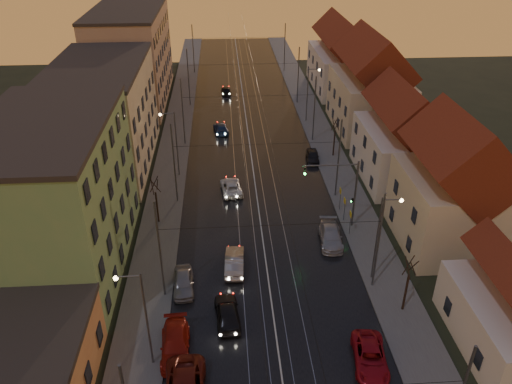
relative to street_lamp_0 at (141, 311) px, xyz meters
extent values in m
plane|color=black|center=(9.10, -2.00, -4.89)|extent=(160.00, 160.00, 0.00)
cube|color=black|center=(9.10, 38.00, -4.87)|extent=(16.00, 120.00, 0.04)
cube|color=#4C4C4C|center=(-0.90, 38.00, -4.81)|extent=(4.00, 120.00, 0.15)
cube|color=#4C4C4C|center=(19.10, 38.00, -4.81)|extent=(4.00, 120.00, 0.15)
cube|color=gray|center=(6.90, 38.00, -4.83)|extent=(0.06, 120.00, 0.03)
cube|color=gray|center=(8.33, 38.00, -4.83)|extent=(0.06, 120.00, 0.03)
cube|color=gray|center=(9.87, 38.00, -4.83)|extent=(0.06, 120.00, 0.03)
cube|color=gray|center=(11.30, 38.00, -4.83)|extent=(0.06, 120.00, 0.03)
cube|color=#63955E|center=(-8.40, 12.00, 1.61)|extent=(10.00, 18.00, 13.00)
cube|color=#B4A88B|center=(-8.40, 32.00, 1.11)|extent=(10.00, 20.00, 12.00)
cube|color=#A17E68|center=(-8.40, 56.00, 2.11)|extent=(10.00, 24.00, 14.00)
cube|color=beige|center=(26.10, 13.00, -1.39)|extent=(8.50, 10.00, 7.00)
pyramid|color=#5D2315|center=(26.10, 13.00, 4.01)|extent=(8.67, 10.20, 3.80)
cube|color=silver|center=(26.10, 26.00, -1.89)|extent=(9.00, 12.00, 6.00)
pyramid|color=#5D2315|center=(26.10, 26.00, 2.71)|extent=(9.18, 12.24, 3.20)
cube|color=beige|center=(26.10, 41.00, -1.14)|extent=(9.00, 14.00, 7.50)
pyramid|color=#5D2315|center=(26.10, 41.00, 4.61)|extent=(9.18, 14.28, 4.00)
cube|color=silver|center=(26.10, 59.00, -1.64)|extent=(9.00, 16.00, 6.50)
pyramid|color=#5D2315|center=(26.10, 59.00, 3.36)|extent=(9.18, 16.32, 3.50)
cylinder|color=#595B60|center=(0.50, 7.00, -0.39)|extent=(0.16, 0.16, 9.00)
cylinder|color=#595B60|center=(17.70, 7.00, -0.39)|extent=(0.16, 0.16, 9.00)
cylinder|color=#595B60|center=(0.50, 22.00, -0.39)|extent=(0.16, 0.16, 9.00)
cylinder|color=#595B60|center=(17.70, 22.00, -0.39)|extent=(0.16, 0.16, 9.00)
cylinder|color=#595B60|center=(0.50, 37.00, -0.39)|extent=(0.16, 0.16, 9.00)
cylinder|color=#595B60|center=(17.70, 37.00, -0.39)|extent=(0.16, 0.16, 9.00)
cylinder|color=#595B60|center=(0.50, 52.00, -0.39)|extent=(0.16, 0.16, 9.00)
cylinder|color=#595B60|center=(17.70, 52.00, -0.39)|extent=(0.16, 0.16, 9.00)
cylinder|color=#595B60|center=(0.50, 70.00, -0.39)|extent=(0.16, 0.16, 9.00)
cylinder|color=#595B60|center=(17.70, 70.00, -0.39)|extent=(0.16, 0.16, 9.00)
cylinder|color=#595B60|center=(0.30, 0.00, -0.89)|extent=(0.14, 0.14, 8.00)
cylinder|color=#595B60|center=(-0.50, 0.00, 2.91)|extent=(1.60, 0.10, 0.10)
sphere|color=#FFD88C|center=(-1.22, 0.00, 2.81)|extent=(0.32, 0.32, 0.32)
cylinder|color=#595B60|center=(17.90, 8.00, -0.89)|extent=(0.14, 0.14, 8.00)
cylinder|color=#595B60|center=(18.70, 8.00, 2.91)|extent=(1.60, 0.10, 0.10)
sphere|color=#FFD88C|center=(19.42, 8.00, 2.81)|extent=(0.32, 0.32, 0.32)
cylinder|color=#595B60|center=(0.30, 28.00, -0.89)|extent=(0.14, 0.14, 8.00)
cylinder|color=#595B60|center=(-0.50, 28.00, 2.91)|extent=(1.60, 0.10, 0.10)
sphere|color=#FFD88C|center=(-1.22, 28.00, 2.81)|extent=(0.32, 0.32, 0.32)
cylinder|color=#595B60|center=(17.90, 44.00, -0.89)|extent=(0.14, 0.14, 8.00)
cylinder|color=#595B60|center=(18.70, 44.00, 2.91)|extent=(1.60, 0.10, 0.10)
sphere|color=#FFD88C|center=(19.42, 44.00, 2.81)|extent=(0.32, 0.32, 0.32)
cylinder|color=#595B60|center=(18.10, 16.00, -1.29)|extent=(0.20, 0.20, 7.20)
cylinder|color=#595B60|center=(15.50, 16.00, 2.01)|extent=(5.20, 0.14, 0.14)
imported|color=black|center=(13.10, 16.00, 1.41)|extent=(0.15, 0.18, 0.90)
sphere|color=#19FF3F|center=(13.10, 15.88, 1.26)|extent=(0.20, 0.20, 0.20)
cylinder|color=black|center=(-1.10, 18.00, -3.14)|extent=(0.18, 0.18, 3.50)
cylinder|color=black|center=(-0.86, 18.09, -0.59)|extent=(0.37, 0.92, 1.61)
cylinder|color=black|center=(-1.18, 18.23, -0.59)|extent=(0.91, 0.40, 1.61)
cylinder|color=black|center=(-1.33, 17.91, -0.59)|extent=(0.37, 0.92, 1.61)
cylinder|color=black|center=(-0.97, 17.78, -0.59)|extent=(0.84, 0.54, 1.62)
cylinder|color=black|center=(19.30, 4.00, -3.14)|extent=(0.18, 0.18, 3.50)
cylinder|color=black|center=(19.54, 4.09, -0.59)|extent=(0.37, 0.92, 1.61)
cylinder|color=black|center=(19.22, 4.23, -0.59)|extent=(0.91, 0.40, 1.61)
cylinder|color=black|center=(19.07, 3.91, -0.59)|extent=(0.37, 0.92, 1.61)
cylinder|color=black|center=(19.43, 3.78, -0.59)|extent=(0.84, 0.54, 1.62)
cylinder|color=black|center=(19.50, 32.00, -3.14)|extent=(0.18, 0.18, 3.50)
cylinder|color=black|center=(19.74, 32.09, -0.59)|extent=(0.37, 0.92, 1.61)
cylinder|color=black|center=(19.42, 32.23, -0.59)|extent=(0.91, 0.40, 1.61)
cylinder|color=black|center=(19.27, 31.91, -0.59)|extent=(0.37, 0.92, 1.61)
cylinder|color=black|center=(19.63, 31.78, -0.59)|extent=(0.84, 0.54, 1.62)
imported|color=black|center=(5.56, 3.89, -4.13)|extent=(2.18, 4.60, 1.52)
imported|color=gray|center=(6.29, 10.14, -4.13)|extent=(1.83, 4.67, 1.51)
imported|color=silver|center=(6.33, 23.73, -4.25)|extent=(2.61, 4.81, 1.28)
imported|color=navy|center=(5.33, 40.66, -4.24)|extent=(2.41, 4.67, 1.29)
imported|color=black|center=(6.33, 57.24, -4.24)|extent=(1.70, 3.86, 1.29)
imported|color=maroon|center=(1.82, 0.96, -4.16)|extent=(2.27, 5.07, 1.45)
imported|color=gray|center=(1.98, 7.74, -4.18)|extent=(1.93, 4.24, 1.41)
imported|color=#A3101C|center=(15.30, -1.01, -4.22)|extent=(2.79, 5.02, 1.33)
imported|color=#A8A7AC|center=(15.45, 13.49, -4.17)|extent=(2.40, 5.09, 1.43)
imported|color=black|center=(16.64, 30.84, -4.23)|extent=(1.90, 3.98, 1.31)
camera|label=1|loc=(5.79, -24.59, 22.74)|focal=35.00mm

